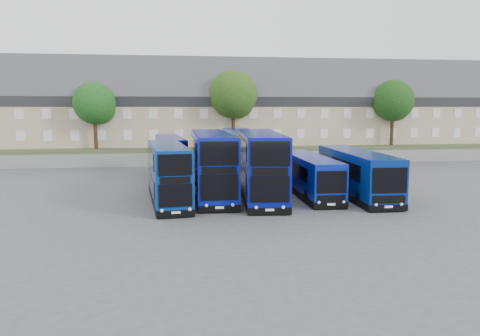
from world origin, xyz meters
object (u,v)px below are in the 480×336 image
object	(u,v)px
tree_west	(96,105)
tree_east	(394,102)
tree_mid	(234,96)
dd_front_mid	(212,166)
dd_front_left	(168,175)
tree_far	(411,100)
coach_east_a	(309,176)

from	to	relation	value
tree_west	tree_east	xyz separation A→B (m)	(36.00, 0.00, 0.34)
tree_mid	tree_east	world-z (taller)	tree_mid
dd_front_mid	tree_west	bearing A→B (deg)	119.85
tree_mid	dd_front_left	bearing A→B (deg)	-108.75
dd_front_mid	tree_mid	xyz separation A→B (m)	(4.44, 20.85, 5.70)
tree_east	tree_far	bearing A→B (deg)	49.40
coach_east_a	tree_west	world-z (taller)	tree_west
dd_front_mid	tree_east	size ratio (longest dim) A/B	1.48
tree_mid	tree_east	size ratio (longest dim) A/B	1.12
tree_west	tree_east	distance (m)	36.00
tree_west	tree_far	distance (m)	42.58
tree_mid	tree_far	size ratio (longest dim) A/B	1.06
dd_front_left	coach_east_a	size ratio (longest dim) A/B	0.94
dd_front_left	dd_front_mid	bearing A→B (deg)	24.85
tree_west	tree_mid	distance (m)	16.04
dd_front_left	tree_mid	bearing A→B (deg)	65.83
tree_west	tree_east	size ratio (longest dim) A/B	0.94
tree_mid	tree_far	bearing A→B (deg)	14.04
coach_east_a	tree_east	distance (m)	27.53
coach_east_a	tree_far	bearing A→B (deg)	51.81
tree_west	dd_front_mid	bearing A→B (deg)	-60.40
dd_front_left	tree_west	xyz separation A→B (m)	(-8.27, 22.27, 5.03)
dd_front_left	tree_far	distance (m)	45.02
dd_front_mid	tree_east	bearing A→B (deg)	40.04
tree_mid	tree_east	distance (m)	20.02
dd_front_left	tree_far	bearing A→B (deg)	35.53
dd_front_left	tree_east	world-z (taller)	tree_east
tree_far	coach_east_a	bearing A→B (deg)	-129.44
dd_front_left	tree_east	xyz separation A→B (m)	(27.73, 22.27, 5.37)
dd_front_mid	coach_east_a	xyz separation A→B (m)	(7.51, -0.53, -0.88)
tree_far	dd_front_left	bearing A→B (deg)	-139.04
dd_front_left	coach_east_a	world-z (taller)	dd_front_left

